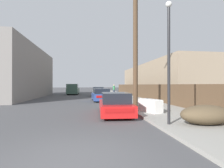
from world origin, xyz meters
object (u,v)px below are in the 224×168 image
at_px(street_lamp, 169,53).
at_px(car_parked_far, 98,92).
at_px(parked_sports_car_red, 115,105).
at_px(pickup_truck, 73,89).
at_px(utility_pole, 135,45).
at_px(car_parked_mid, 101,95).
at_px(pedestrian, 114,89).
at_px(brush_pile, 206,115).
at_px(discarded_fridge, 150,106).

bearing_deg(street_lamp, car_parked_far, 94.71).
distance_m(parked_sports_car_red, pickup_truck, 22.39).
height_order(pickup_truck, utility_pole, utility_pole).
relative_size(car_parked_mid, street_lamp, 0.81).
height_order(car_parked_mid, utility_pole, utility_pole).
bearing_deg(pedestrian, utility_pole, -92.95).
height_order(car_parked_mid, pickup_truck, pickup_truck).
bearing_deg(car_parked_mid, brush_pile, -76.91).
distance_m(pickup_truck, pedestrian, 7.89).
relative_size(discarded_fridge, pedestrian, 1.04).
height_order(car_parked_mid, brush_pile, car_parked_mid).
bearing_deg(brush_pile, pickup_truck, 106.16).
distance_m(discarded_fridge, brush_pile, 3.71).
relative_size(parked_sports_car_red, car_parked_mid, 1.07).
bearing_deg(discarded_fridge, utility_pole, 77.48).
bearing_deg(street_lamp, car_parked_mid, 98.82).
distance_m(street_lamp, pedestrian, 21.65).
relative_size(brush_pile, pedestrian, 1.30).
relative_size(car_parked_mid, pickup_truck, 0.74).
relative_size(pickup_truck, street_lamp, 1.09).
bearing_deg(car_parked_far, car_parked_mid, -89.49).
distance_m(car_parked_far, brush_pile, 21.04).
distance_m(car_parked_far, pedestrian, 2.88).
xyz_separation_m(discarded_fridge, car_parked_mid, (-2.28, 8.86, 0.13)).
height_order(utility_pole, brush_pile, utility_pole).
relative_size(discarded_fridge, street_lamp, 0.34).
height_order(parked_sports_car_red, pedestrian, pedestrian).
relative_size(parked_sports_car_red, brush_pile, 2.03).
relative_size(parked_sports_car_red, street_lamp, 0.86).
xyz_separation_m(parked_sports_car_red, car_parked_mid, (-0.13, 8.79, 0.04)).
xyz_separation_m(car_parked_mid, pickup_truck, (-4.04, 13.20, 0.31)).
height_order(parked_sports_car_red, street_lamp, street_lamp).
bearing_deg(pickup_truck, discarded_fridge, 107.12).
xyz_separation_m(parked_sports_car_red, pedestrian, (2.74, 18.18, 0.39)).
height_order(discarded_fridge, car_parked_mid, car_parked_mid).
bearing_deg(discarded_fridge, pedestrian, 70.21).
distance_m(street_lamp, brush_pile, 2.99).
distance_m(pickup_truck, utility_pole, 20.90).
bearing_deg(pickup_truck, car_parked_far, 132.40).
bearing_deg(discarded_fridge, street_lamp, -114.93).
bearing_deg(car_parked_mid, pedestrian, 70.85).
xyz_separation_m(utility_pole, pedestrian, (0.81, 15.82, -3.75)).
distance_m(car_parked_mid, car_parked_far, 8.39).
bearing_deg(car_parked_far, pedestrian, 22.50).
bearing_deg(parked_sports_car_red, street_lamp, -59.13).
distance_m(car_parked_mid, brush_pile, 12.86).
bearing_deg(brush_pile, utility_pole, 102.59).
bearing_deg(utility_pole, discarded_fridge, -84.56).
bearing_deg(car_parked_mid, pickup_truck, 104.82).
xyz_separation_m(car_parked_far, pickup_truck, (-4.23, 4.82, 0.28)).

